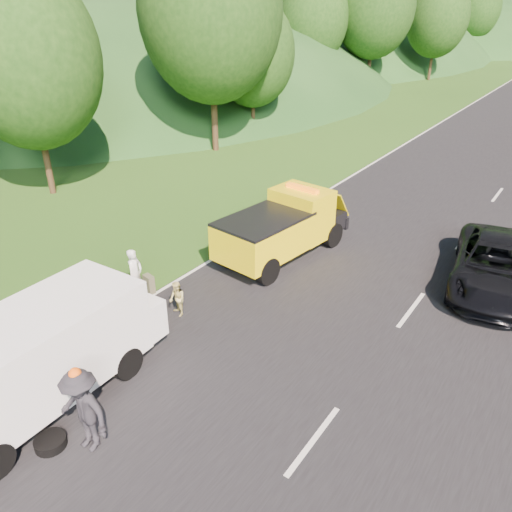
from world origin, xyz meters
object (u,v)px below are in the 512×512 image
Objects in this scene: child at (178,315)px; worker at (90,446)px; woman at (138,297)px; white_van at (35,356)px; spare_tire at (52,446)px; tow_truck at (284,226)px; suitcase at (149,284)px; passing_suv at (491,287)px.

child is 4.96m from worker.
woman is at bearing -158.19° from child.
spare_tire is (1.20, -0.72, -1.31)m from white_van.
white_van is 3.42× the size of worker.
suitcase is at bearing -107.24° from tow_truck.
worker reaches higher than woman.
suitcase is 6.15m from spare_tire.
woman is 1.51× the size of child.
worker is at bearing -124.44° from passing_suv.
tow_truck is 3.51× the size of woman.
woman is at bearing -106.57° from tow_truck.
white_van is (-0.53, -9.37, 0.16)m from tow_truck.
suitcase is at bearing -153.06° from passing_suv.
tow_truck reaches higher than woman.
worker reaches higher than spare_tire.
child is (0.06, 4.36, -1.31)m from white_van.
white_van is 10.71× the size of suitcase.
worker is (1.33, -9.63, -1.15)m from tow_truck.
child is at bearing -106.04° from woman.
suitcase is (-1.60, 0.43, 0.31)m from child.
white_van is 13.43m from passing_suv.
woman is (-2.18, -4.98, -1.15)m from tow_truck.
white_van is 4.09× the size of woman.
white_van reaches higher than suitcase.
child reaches higher than spare_tire.
passing_suv is at bearing 55.35° from white_van.
white_van is 1.19× the size of passing_suv.
tow_truck is at bearing 65.72° from suitcase.
white_van is at bearing 149.15° from spare_tire.
worker is (1.80, -4.62, 0.00)m from child.
child is at bearing -88.32° from tow_truck.
worker is (3.51, -4.65, 0.00)m from woman.
white_van reaches higher than spare_tire.
worker is 12.69m from passing_suv.
spare_tire is (2.84, -5.10, 0.00)m from woman.
woman is 1.71m from child.
child is at bearing 108.40° from worker.
white_van reaches higher than passing_suv.
child is at bearing 87.32° from white_van.
tow_truck reaches higher than worker.
spare_tire is at bearing -79.17° from tow_truck.
tow_truck is 10.17m from spare_tire.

